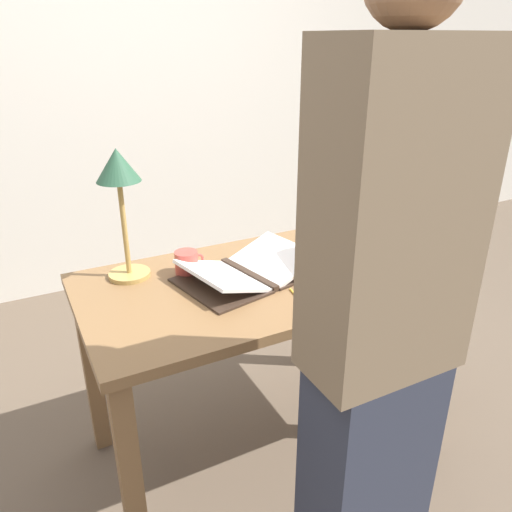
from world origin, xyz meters
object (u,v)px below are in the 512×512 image
(book_stack_tall, at_px, (359,243))
(reading_lamp, at_px, (119,182))
(pencil, at_px, (299,299))
(open_book, at_px, (249,271))
(book_standing_upright, at_px, (327,248))
(person_reader, at_px, (378,352))
(coffee_mug, at_px, (187,263))

(book_stack_tall, relative_size, reading_lamp, 0.71)
(book_stack_tall, height_order, pencil, book_stack_tall)
(reading_lamp, bearing_deg, open_book, -27.76)
(reading_lamp, height_order, pencil, reading_lamp)
(book_standing_upright, bearing_deg, pencil, -145.29)
(open_book, distance_m, book_stack_tall, 0.42)
(pencil, xyz_separation_m, person_reader, (-0.06, -0.45, 0.09))
(book_standing_upright, bearing_deg, book_stack_tall, 10.88)
(pencil, bearing_deg, book_standing_upright, 31.37)
(open_book, relative_size, person_reader, 0.31)
(coffee_mug, bearing_deg, person_reader, -76.76)
(coffee_mug, height_order, pencil, coffee_mug)
(reading_lamp, height_order, coffee_mug, reading_lamp)
(book_standing_upright, height_order, person_reader, person_reader)
(book_stack_tall, xyz_separation_m, person_reader, (-0.40, -0.58, 0.01))
(open_book, bearing_deg, reading_lamp, 140.04)
(coffee_mug, bearing_deg, book_standing_upright, -29.17)
(open_book, height_order, book_standing_upright, book_standing_upright)
(open_book, xyz_separation_m, pencil, (0.07, -0.23, -0.02))
(pencil, height_order, person_reader, person_reader)
(book_stack_tall, bearing_deg, pencil, -158.68)
(open_book, height_order, book_stack_tall, book_stack_tall)
(open_book, bearing_deg, book_standing_upright, -37.44)
(coffee_mug, distance_m, person_reader, 0.82)
(open_book, height_order, pencil, open_book)
(open_book, xyz_separation_m, book_stack_tall, (0.40, -0.10, 0.06))
(pencil, bearing_deg, coffee_mug, 125.65)
(open_book, xyz_separation_m, book_standing_upright, (0.25, -0.12, 0.08))
(open_book, distance_m, pencil, 0.24)
(book_stack_tall, relative_size, pencil, 2.18)
(open_book, distance_m, person_reader, 0.68)
(book_stack_tall, xyz_separation_m, coffee_mug, (-0.58, 0.22, -0.04))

